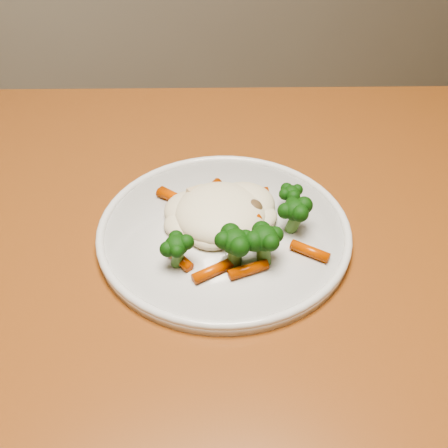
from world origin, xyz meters
name	(u,v)px	position (x,y,z in m)	size (l,w,h in m)	color
dining_table	(161,317)	(-0.16, 0.23, 0.66)	(1.48, 1.19, 0.75)	brown
plate	(224,233)	(-0.07, 0.25, 0.76)	(0.30, 0.30, 0.01)	silver
meal	(231,216)	(-0.06, 0.24, 0.78)	(0.19, 0.19, 0.05)	#F6E9C4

